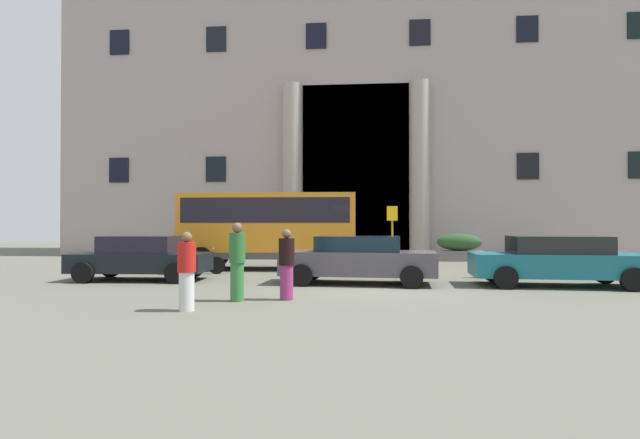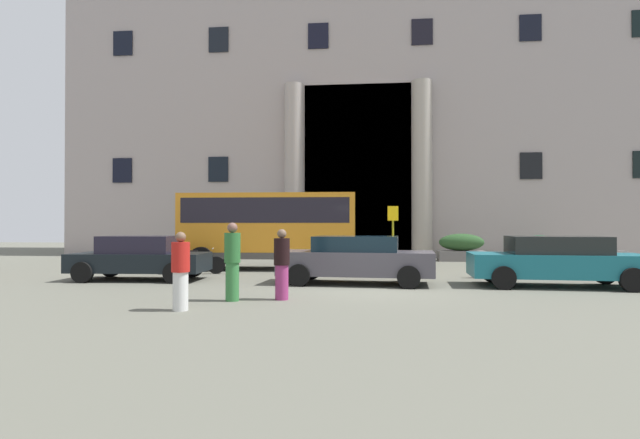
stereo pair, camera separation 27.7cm
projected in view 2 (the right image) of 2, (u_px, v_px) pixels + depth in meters
ground_plane at (370, 291)px, 13.23m from camera, size 80.00×64.00×0.12m
office_building_facade at (370, 79)px, 30.73m from camera, size 34.16×9.77×21.45m
orange_minibus at (269, 225)px, 19.10m from camera, size 6.65×2.76×2.88m
bus_stop_sign at (393, 229)px, 20.55m from camera, size 0.44×0.08×2.48m
hedge_planter_entrance_left at (539, 249)px, 23.24m from camera, size 1.66×0.87×1.22m
hedge_planter_entrance_right at (191, 244)px, 24.93m from camera, size 1.74×0.72×1.53m
hedge_planter_east at (461, 248)px, 23.34m from camera, size 2.18×0.98×1.29m
parked_sedan_second at (556, 261)px, 13.63m from camera, size 4.67×2.16×1.39m
parked_compact_extra at (356, 259)px, 14.32m from camera, size 4.51×2.22×1.37m
parked_hatchback_near at (140, 257)px, 15.31m from camera, size 4.09×2.08×1.36m
motorcycle_near_kerb at (497, 264)px, 15.90m from camera, size 1.96×0.55×0.89m
scooter_by_planter at (194, 261)px, 17.13m from camera, size 1.99×0.73×0.89m
motorcycle_far_end at (604, 265)px, 15.48m from camera, size 1.94×0.55×0.89m
pedestrian_woman_with_bag at (180, 271)px, 9.85m from camera, size 0.36×0.36×1.56m
pedestrian_man_red_shirt at (282, 264)px, 11.28m from camera, size 0.36×0.36×1.60m
pedestrian_woman_dark_dress at (232, 261)px, 11.10m from camera, size 0.36×0.36×1.75m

